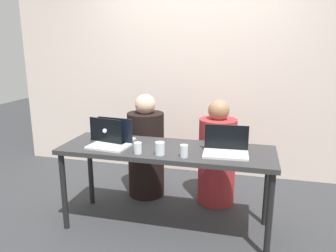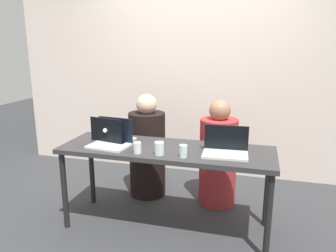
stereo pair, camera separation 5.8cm
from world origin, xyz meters
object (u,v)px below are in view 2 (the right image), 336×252
person_on_left (147,151)px  water_glass_left (137,149)px  water_glass_right (183,152)px  water_glass_center (159,149)px  laptop_front_left (111,140)px  person_on_right (218,158)px  laptop_back_left (112,136)px  laptop_front_right (226,149)px

person_on_left → water_glass_left: bearing=96.3°
water_glass_right → water_glass_center: bearing=178.3°
laptop_front_left → water_glass_center: laptop_front_left is taller
water_glass_right → person_on_right: bearing=76.7°
person_on_left → laptop_front_left: person_on_left is taller
person_on_left → water_glass_left: (0.19, -0.80, 0.29)m
laptop_back_left → laptop_front_right: bearing=-173.0°
laptop_back_left → water_glass_right: size_ratio=3.79×
water_glass_left → water_glass_center: water_glass_center is taller
water_glass_left → laptop_front_left: bearing=155.2°
laptop_back_left → water_glass_center: laptop_back_left is taller
laptop_back_left → water_glass_left: bearing=155.8°
laptop_back_left → laptop_front_left: 0.12m
laptop_back_left → water_glass_right: laptop_back_left is taller
person_on_left → laptop_front_left: bearing=73.8°
water_glass_center → water_glass_left: bearing=-176.4°
laptop_front_right → water_glass_left: bearing=-169.9°
laptop_back_left → laptop_front_right: (1.04, -0.09, -0.00)m
laptop_front_left → water_glass_right: (0.68, -0.13, -0.01)m
laptop_back_left → laptop_front_left: laptop_front_left is taller
person_on_right → laptop_back_left: 1.11m
person_on_right → laptop_front_left: size_ratio=2.99×
person_on_right → laptop_front_right: bearing=90.5°
person_on_right → laptop_front_left: bearing=26.4°
laptop_front_left → water_glass_center: 0.50m
person_on_right → water_glass_left: person_on_right is taller
person_on_left → water_glass_center: bearing=108.3°
water_glass_center → water_glass_right: 0.20m
person_on_left → person_on_right: person_on_left is taller
person_on_left → laptop_back_left: person_on_left is taller
laptop_front_left → water_glass_center: (0.48, -0.13, -0.01)m
water_glass_right → laptop_front_left: bearing=169.1°
person_on_right → water_glass_center: bearing=52.9°
laptop_back_left → water_glass_center: bearing=167.5°
person_on_left → laptop_front_right: (0.89, -0.63, 0.30)m
person_on_left → laptop_back_left: bearing=67.3°
person_on_left → person_on_right: bearing=172.7°
water_glass_center → water_glass_right: water_glass_center is taller
laptop_front_left → laptop_front_right: bearing=8.2°
person_on_right → laptop_front_right: 0.72m
person_on_left → water_glass_right: bearing=118.8°
laptop_front_right → water_glass_center: size_ratio=3.50×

